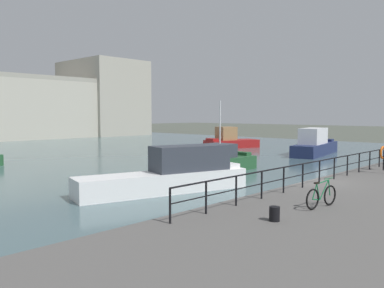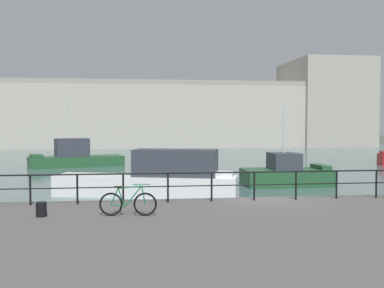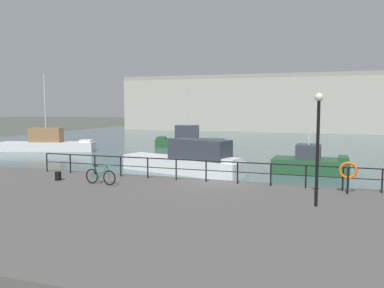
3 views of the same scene
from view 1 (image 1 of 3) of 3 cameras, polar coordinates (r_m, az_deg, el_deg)
name	(u,v)px [view 1 (image 1 of 3)]	position (r m, az deg, el deg)	size (l,w,h in m)	color
ground_plane	(308,196)	(20.53, 16.07, -7.14)	(240.00, 240.00, 0.00)	#4C5147
water_basin	(30,154)	(43.47, -22.00, -1.32)	(80.00, 60.00, 0.01)	#476066
moored_white_yacht	(230,141)	(47.82, 5.38, 0.45)	(6.86, 4.43, 2.50)	maroon
moored_harbor_tender	(315,145)	(41.18, 16.99, -0.09)	(9.20, 3.81, 2.64)	navy
moored_small_launch	(221,161)	(28.68, 4.15, -2.40)	(5.04, 2.64, 4.92)	#23512D
moored_cabin_cruiser	(173,174)	(20.82, -2.67, -4.25)	(9.25, 4.31, 2.34)	white
quay_railing	(334,164)	(21.07, 19.51, -2.73)	(22.38, 0.07, 1.08)	black
parked_bicycle	(321,196)	(14.62, 17.86, -7.08)	(1.76, 0.28, 0.98)	black
mooring_bollard	(274,214)	(12.51, 11.60, -9.66)	(0.32, 0.32, 0.44)	black
life_ring_stand	(383,153)	(25.43, 25.43, -1.20)	(0.75, 0.16, 1.40)	black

